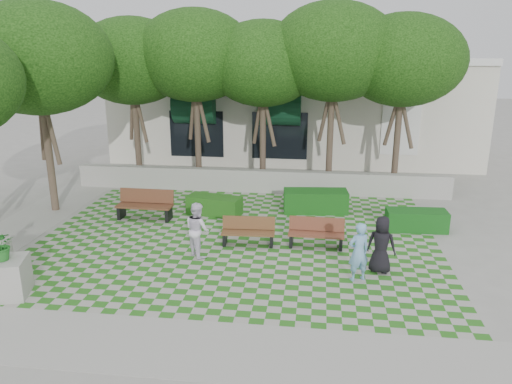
# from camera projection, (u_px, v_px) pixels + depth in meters

# --- Properties ---
(ground) EXTENTS (90.00, 90.00, 0.00)m
(ground) POSITION_uv_depth(u_px,v_px,m) (232.00, 253.00, 14.30)
(ground) COLOR gray
(ground) RESTS_ON ground
(lawn) EXTENTS (12.00, 12.00, 0.00)m
(lawn) POSITION_uv_depth(u_px,v_px,m) (238.00, 240.00, 15.25)
(lawn) COLOR #2B721E
(lawn) RESTS_ON ground
(sidewalk_south) EXTENTS (16.00, 2.00, 0.01)m
(sidewalk_south) POSITION_uv_depth(u_px,v_px,m) (191.00, 348.00, 9.84)
(sidewalk_south) COLOR #9E9B93
(sidewalk_south) RESTS_ON ground
(sidewalk_west) EXTENTS (2.00, 12.00, 0.01)m
(sidewalk_west) POSITION_uv_depth(u_px,v_px,m) (18.00, 229.00, 16.14)
(sidewalk_west) COLOR #9E9B93
(sidewalk_west) RESTS_ON ground
(retaining_wall) EXTENTS (15.00, 0.36, 0.90)m
(retaining_wall) POSITION_uv_depth(u_px,v_px,m) (259.00, 181.00, 20.07)
(retaining_wall) COLOR #9E9B93
(retaining_wall) RESTS_ON ground
(bench_east) EXTENTS (1.64, 0.59, 0.86)m
(bench_east) POSITION_uv_depth(u_px,v_px,m) (316.00, 233.00, 14.64)
(bench_east) COLOR brown
(bench_east) RESTS_ON ground
(bench_mid) EXTENTS (1.59, 0.61, 0.82)m
(bench_mid) POSITION_uv_depth(u_px,v_px,m) (248.00, 232.00, 14.81)
(bench_mid) COLOR brown
(bench_mid) RESTS_ON ground
(bench_west) EXTENTS (1.91, 0.67, 1.00)m
(bench_west) POSITION_uv_depth(u_px,v_px,m) (145.00, 205.00, 16.98)
(bench_west) COLOR #542F1D
(bench_west) RESTS_ON ground
(hedge_east) EXTENTS (1.93, 0.85, 0.66)m
(hedge_east) POSITION_uv_depth(u_px,v_px,m) (416.00, 220.00, 15.97)
(hedge_east) COLOR #134917
(hedge_east) RESTS_ON ground
(hedge_midright) EXTENTS (2.32, 1.12, 0.78)m
(hedge_midright) POSITION_uv_depth(u_px,v_px,m) (315.00, 201.00, 17.70)
(hedge_midright) COLOR #134A15
(hedge_midright) RESTS_ON ground
(hedge_midleft) EXTENTS (2.00, 1.16, 0.66)m
(hedge_midleft) POSITION_uv_depth(u_px,v_px,m) (214.00, 205.00, 17.45)
(hedge_midleft) COLOR #1C5015
(hedge_midleft) RESTS_ON ground
(planter_front) EXTENTS (1.15, 1.15, 1.65)m
(planter_front) POSITION_uv_depth(u_px,v_px,m) (5.00, 270.00, 11.69)
(planter_front) COLOR #9E9B93
(planter_front) RESTS_ON ground
(person_blue) EXTENTS (0.66, 0.57, 1.54)m
(person_blue) POSITION_uv_depth(u_px,v_px,m) (359.00, 252.00, 12.45)
(person_blue) COLOR #76ACD8
(person_blue) RESTS_ON ground
(person_dark) EXTENTS (0.86, 0.68, 1.53)m
(person_dark) POSITION_uv_depth(u_px,v_px,m) (381.00, 245.00, 12.91)
(person_dark) COLOR black
(person_dark) RESTS_ON ground
(person_white) EXTENTS (0.95, 0.96, 1.56)m
(person_white) POSITION_uv_depth(u_px,v_px,m) (197.00, 229.00, 13.93)
(person_white) COLOR white
(person_white) RESTS_ON ground
(tree_row) EXTENTS (17.70, 13.40, 7.41)m
(tree_row) POSITION_uv_depth(u_px,v_px,m) (209.00, 60.00, 18.71)
(tree_row) COLOR #47382B
(tree_row) RESTS_ON ground
(building) EXTENTS (18.00, 8.92, 5.15)m
(building) POSITION_uv_depth(u_px,v_px,m) (294.00, 106.00, 26.85)
(building) COLOR beige
(building) RESTS_ON ground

